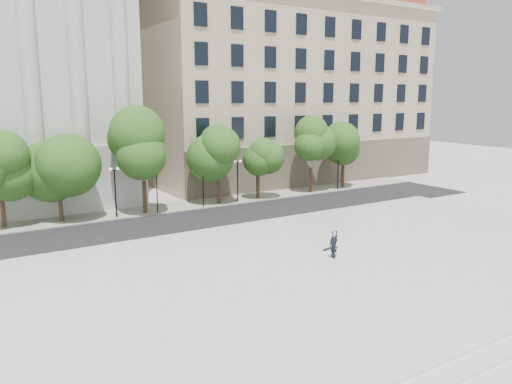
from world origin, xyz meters
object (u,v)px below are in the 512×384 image
Objects in this scene: traffic_light_west at (156,173)px; person_lying at (334,254)px; traffic_light_east at (203,169)px; skateboard at (327,249)px.

traffic_light_west is 2.47× the size of person_lying.
traffic_light_east is 2.50× the size of person_lying.
traffic_light_east is 17.53m from skateboard.
traffic_light_west is 0.99× the size of traffic_light_east.
skateboard is at bearing -74.12° from traffic_light_west.
traffic_light_west is 4.51m from traffic_light_east.
traffic_light_west reaches higher than person_lying.
traffic_light_east reaches higher than person_lying.
traffic_light_east is at bearing 77.48° from skateboard.
skateboard is (0.40, -17.22, -3.24)m from traffic_light_east.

